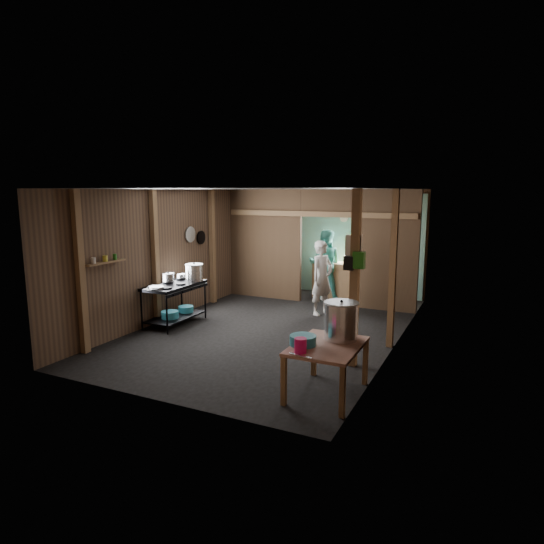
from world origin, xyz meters
The scene contains 43 objects.
floor centered at (0.00, 0.00, 0.00)m, with size 4.50×7.00×0.00m, color black.
ceiling centered at (0.00, 0.00, 2.60)m, with size 4.50×7.00×0.00m, color #3F3C39.
wall_back centered at (0.00, 3.50, 1.30)m, with size 4.50×0.00×2.60m, color brown.
wall_front centered at (0.00, -3.50, 1.30)m, with size 4.50×0.00×2.60m, color brown.
wall_left centered at (-2.25, 0.00, 1.30)m, with size 0.00×7.00×2.60m, color brown.
wall_right centered at (2.25, 0.00, 1.30)m, with size 0.00×7.00×2.60m, color brown.
partition_left centered at (-1.32, 2.20, 1.30)m, with size 1.85×0.10×2.60m, color brown.
partition_right centered at (1.57, 2.20, 1.30)m, with size 1.35×0.10×2.60m, color brown.
partition_header centered at (0.25, 2.20, 2.30)m, with size 1.30×0.10×0.60m, color brown.
turquoise_panel centered at (0.00, 3.44, 1.25)m, with size 4.40×0.06×2.50m, color #69A5A3.
back_counter centered at (0.30, 2.95, 0.42)m, with size 1.20×0.50×0.85m, color brown.
wall_clock centered at (0.25, 3.40, 1.90)m, with size 0.20×0.20×0.03m, color silver.
post_left_a centered at (-2.18, -2.60, 1.30)m, with size 0.10×0.12×2.60m, color brown.
post_left_b centered at (-2.18, -0.80, 1.30)m, with size 0.10×0.12×2.60m, color brown.
post_left_c centered at (-2.18, 1.20, 1.30)m, with size 0.10×0.12×2.60m, color brown.
post_right centered at (2.18, -0.20, 1.30)m, with size 0.10×0.12×2.60m, color brown.
post_free centered at (1.85, -1.30, 1.30)m, with size 0.12×0.12×2.60m, color brown.
cross_beam centered at (0.00, 2.15, 2.05)m, with size 4.40×0.12×0.12m, color brown.
pan_lid_big centered at (-2.21, 0.40, 1.65)m, with size 0.34×0.34×0.03m, color gray.
pan_lid_small centered at (-2.21, 0.80, 1.55)m, with size 0.30×0.30×0.03m, color black.
wall_shelf centered at (-2.15, -2.10, 1.40)m, with size 0.14×0.80×0.03m, color brown.
jar_white centered at (-2.15, -2.35, 1.47)m, with size 0.07×0.07×0.10m, color silver.
jar_yellow centered at (-2.15, -2.10, 1.47)m, with size 0.08×0.08×0.10m, color gold.
jar_green centered at (-2.15, -1.88, 1.47)m, with size 0.06×0.06×0.10m, color #1F6917.
bag_white centered at (1.80, -1.22, 1.78)m, with size 0.22×0.15×0.32m, color silver.
bag_green centered at (1.92, -1.36, 1.60)m, with size 0.16×0.12×0.24m, color #1F6917.
bag_black centered at (1.78, -1.38, 1.55)m, with size 0.14×0.10×0.20m, color black.
gas_range centered at (-1.88, -0.65, 0.40)m, with size 0.69×1.35×0.80m, color black, non-canonical shape.
prep_table centered at (1.83, -2.42, 0.33)m, with size 0.81×1.12×0.66m, color tan, non-canonical shape.
stove_pot_large centered at (-1.71, -0.21, 0.96)m, with size 0.36×0.36×0.36m, color silver, non-canonical shape.
stove_pot_med centered at (-2.05, -0.60, 0.88)m, with size 0.24×0.24×0.21m, color silver, non-canonical shape.
stove_saucepan centered at (-2.05, -0.18, 0.85)m, with size 0.17×0.17×0.11m, color silver.
frying_pan centered at (-1.88, -1.16, 0.82)m, with size 0.26×0.48×0.06m, color gray, non-canonical shape.
blue_tub_front centered at (-1.88, -0.81, 0.22)m, with size 0.33×0.33×0.14m, color teal.
blue_tub_back centered at (-1.88, -0.30, 0.21)m, with size 0.30×0.30×0.12m, color teal.
stock_pot centered at (1.92, -2.15, 0.90)m, with size 0.45×0.45×0.52m, color silver, non-canonical shape.
wash_basin centered at (1.56, -2.57, 0.72)m, with size 0.33×0.33×0.13m, color teal.
pink_bucket centered at (1.64, -2.84, 0.75)m, with size 0.15×0.15×0.18m, color #E81064.
knife centered at (1.68, -2.95, 0.67)m, with size 0.30×0.04×0.01m, color silver.
yellow_tub centered at (0.59, 2.95, 0.94)m, with size 0.34×0.34×0.19m, color gold.
red_cup centered at (0.01, 2.95, 0.91)m, with size 0.11×0.11×0.13m, color #A73913.
cook centered at (0.45, 1.27, 0.78)m, with size 0.57×0.37×1.55m, color silver.
worker_back centered at (0.00, 2.77, 0.83)m, with size 0.80×0.63×1.66m, color teal.
Camera 1 is at (3.63, -7.80, 2.58)m, focal length 30.88 mm.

